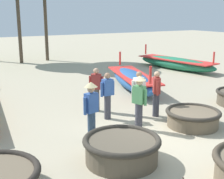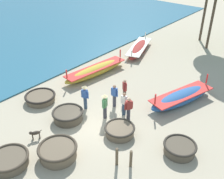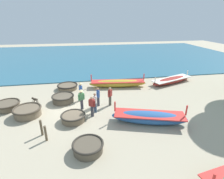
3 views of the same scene
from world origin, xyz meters
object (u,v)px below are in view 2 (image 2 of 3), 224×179
(fisherman_standing_right, at_px, (105,105))
(fisherman_crouching, at_px, (114,95))
(long_boat_white_hull, at_px, (96,70))
(fisherman_hauling, at_px, (124,103))
(fisherman_by_coracle, at_px, (125,90))
(fisherman_standing_left, at_px, (85,95))
(coracle_center, at_px, (58,151))
(coracle_upturned, at_px, (9,160))
(long_boat_blue_hull, at_px, (181,97))
(long_boat_ochre_hull, at_px, (139,48))
(mooring_post_shoreline, at_px, (131,159))
(coracle_weathered, at_px, (120,130))
(coracle_front_right, at_px, (68,115))
(mooring_post_mid_beach, at_px, (117,157))
(fisherman_with_hat, at_px, (129,109))
(coracle_far_left, at_px, (40,97))
(dog, at_px, (35,133))

(fisherman_standing_right, height_order, fisherman_crouching, fisherman_standing_right)
(long_boat_white_hull, bearing_deg, fisherman_hauling, -29.05)
(fisherman_by_coracle, bearing_deg, fisherman_standing_left, -119.92)
(coracle_center, bearing_deg, coracle_upturned, -126.32)
(coracle_center, relative_size, fisherman_standing_right, 1.19)
(long_boat_white_hull, bearing_deg, coracle_center, -59.01)
(long_boat_blue_hull, xyz_separation_m, long_boat_ochre_hull, (-7.14, 5.37, -0.10))
(mooring_post_shoreline, bearing_deg, coracle_weathered, 141.57)
(fisherman_hauling, bearing_deg, coracle_center, -93.87)
(coracle_front_right, height_order, mooring_post_mid_beach, mooring_post_mid_beach)
(coracle_upturned, bearing_deg, long_boat_blue_hull, 69.82)
(fisherman_with_hat, bearing_deg, fisherman_by_coracle, 134.11)
(coracle_front_right, height_order, mooring_post_shoreline, mooring_post_shoreline)
(coracle_far_left, relative_size, fisherman_standing_left, 1.21)
(long_boat_ochre_hull, bearing_deg, coracle_weathered, -59.90)
(coracle_upturned, xyz_separation_m, fisherman_crouching, (0.68, 7.08, 0.53))
(coracle_far_left, xyz_separation_m, coracle_upturned, (3.48, -4.39, 0.04))
(coracle_front_right, height_order, coracle_upturned, coracle_front_right)
(coracle_front_right, bearing_deg, coracle_upturned, -82.80)
(mooring_post_shoreline, bearing_deg, coracle_far_left, 174.86)
(coracle_center, height_order, fisherman_standing_left, fisherman_standing_left)
(coracle_upturned, distance_m, fisherman_with_hat, 6.89)
(coracle_weathered, distance_m, fisherman_hauling, 1.95)
(fisherman_hauling, relative_size, dog, 2.56)
(long_boat_ochre_hull, bearing_deg, coracle_front_right, -75.90)
(long_boat_ochre_hull, height_order, mooring_post_shoreline, long_boat_ochre_hull)
(coracle_weathered, xyz_separation_m, dog, (-3.26, -3.23, 0.08))
(fisherman_with_hat, height_order, fisherman_standing_left, fisherman_standing_left)
(fisherman_standing_right, bearing_deg, fisherman_by_coracle, 97.13)
(coracle_weathered, height_order, long_boat_white_hull, long_boat_white_hull)
(mooring_post_mid_beach, bearing_deg, fisherman_standing_right, 140.09)
(coracle_center, xyz_separation_m, long_boat_ochre_hull, (-4.76, 13.72, -0.05))
(coracle_center, relative_size, coracle_upturned, 1.03)
(fisherman_with_hat, height_order, dog, fisherman_with_hat)
(mooring_post_mid_beach, bearing_deg, coracle_far_left, 171.86)
(fisherman_crouching, bearing_deg, mooring_post_shoreline, -41.54)
(coracle_front_right, bearing_deg, fisherman_standing_right, 44.91)
(coracle_weathered, distance_m, coracle_upturned, 5.80)
(fisherman_with_hat, bearing_deg, coracle_far_left, -159.84)
(dog, relative_size, mooring_post_mid_beach, 0.59)
(coracle_upturned, height_order, fisherman_standing_right, fisherman_standing_right)
(fisherman_hauling, xyz_separation_m, dog, (-2.31, -4.84, -0.46))
(fisherman_standing_left, bearing_deg, fisherman_by_coracle, 60.08)
(fisherman_with_hat, bearing_deg, fisherman_crouching, 159.45)
(coracle_front_right, relative_size, mooring_post_shoreline, 1.91)
(mooring_post_mid_beach, bearing_deg, long_boat_white_hull, 139.32)
(coracle_upturned, bearing_deg, fisherman_standing_left, 95.79)
(long_boat_ochre_hull, distance_m, fisherman_standing_right, 10.79)
(dog, height_order, mooring_post_shoreline, mooring_post_shoreline)
(coracle_front_right, relative_size, fisherman_crouching, 1.19)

